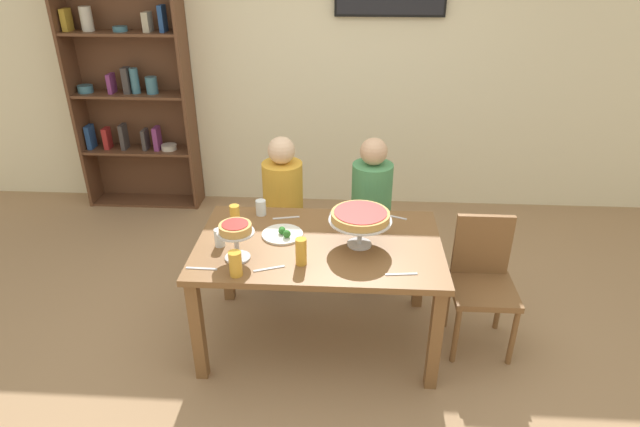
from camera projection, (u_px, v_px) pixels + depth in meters
name	position (u px, v px, depth m)	size (l,w,h in m)	color
ground_plane	(319.00, 336.00, 3.62)	(12.00, 12.00, 0.00)	#9E7A56
rear_partition	(333.00, 61.00, 4.93)	(8.00, 0.12, 2.80)	beige
dining_table	(319.00, 255.00, 3.33)	(1.51, 0.92, 0.74)	brown
bookshelf	(132.00, 93.00, 5.00)	(1.10, 0.30, 2.21)	brown
diner_far_left	(284.00, 219.00, 4.09)	(0.34, 0.34, 1.15)	#382D28
diner_far_right	(370.00, 220.00, 4.07)	(0.34, 0.34, 1.15)	#382D28
chair_head_east	(482.00, 277.00, 3.40)	(0.40, 0.40, 0.87)	brown
deep_dish_pizza_stand	(360.00, 218.00, 3.17)	(0.38, 0.38, 0.23)	silver
personal_pizza_stand	(236.00, 233.00, 3.04)	(0.22, 0.22, 0.23)	silver
salad_plate_near_diner	(283.00, 234.00, 3.35)	(0.26, 0.26, 0.06)	white
salad_plate_far_diner	(349.00, 215.00, 3.58)	(0.25, 0.25, 0.06)	white
beer_glass_amber_tall	(301.00, 252.00, 3.03)	(0.06, 0.06, 0.16)	gold
beer_glass_amber_short	(235.00, 216.00, 3.43)	(0.06, 0.06, 0.15)	gold
beer_glass_amber_spare	(235.00, 264.00, 2.93)	(0.07, 0.07, 0.15)	gold
water_glass_clear_near	(261.00, 208.00, 3.59)	(0.07, 0.07, 0.10)	white
water_glass_clear_far	(220.00, 238.00, 3.22)	(0.06, 0.06, 0.11)	white
cutlery_fork_near	(401.00, 274.00, 2.97)	(0.18, 0.02, 0.01)	silver
cutlery_knife_near	(394.00, 217.00, 3.58)	(0.18, 0.02, 0.01)	silver
cutlery_fork_far	(269.00, 269.00, 3.02)	(0.18, 0.02, 0.01)	silver
cutlery_knife_far	(286.00, 218.00, 3.57)	(0.18, 0.02, 0.01)	silver
cutlery_spare_fork	(202.00, 268.00, 3.02)	(0.18, 0.02, 0.01)	silver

